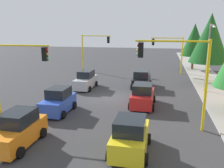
{
  "coord_description": "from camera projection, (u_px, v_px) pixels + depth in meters",
  "views": [
    {
      "loc": [
        21.23,
        4.71,
        6.51
      ],
      "look_at": [
        -0.72,
        0.04,
        1.2
      ],
      "focal_mm": 37.81,
      "sensor_mm": 36.0,
      "label": 1
    }
  ],
  "objects": [
    {
      "name": "car_black",
      "position": [
        141.0,
        80.0,
        26.38
      ],
      "size": [
        4.15,
        2.09,
        1.98
      ],
      "color": "black",
      "rests_on": "ground"
    },
    {
      "name": "sidewalk_kerb",
      "position": [
        216.0,
        90.0,
        25.28
      ],
      "size": [
        80.0,
        4.0,
        0.15
      ],
      "primitive_type": "cube",
      "color": "gray",
      "rests_on": "ground"
    },
    {
      "name": "street_lamp_curbside",
      "position": [
        209.0,
        51.0,
        23.23
      ],
      "size": [
        2.15,
        0.28,
        7.0
      ],
      "color": "slate",
      "rests_on": "ground"
    },
    {
      "name": "car_silver",
      "position": [
        86.0,
        80.0,
        26.07
      ],
      "size": [
        4.03,
        1.93,
        1.98
      ],
      "color": "#B2B5BA",
      "rests_on": "ground"
    },
    {
      "name": "tree_roadside_mid",
      "position": [
        210.0,
        38.0,
        27.01
      ],
      "size": [
        4.48,
        4.48,
        8.21
      ],
      "color": "brown",
      "rests_on": "ground"
    },
    {
      "name": "traffic_signal_near_right",
      "position": [
        17.0,
        65.0,
        17.21
      ],
      "size": [
        0.36,
        4.59,
        5.47
      ],
      "color": "yellow",
      "rests_on": "ground"
    },
    {
      "name": "ground_plane",
      "position": [
        110.0,
        98.0,
        22.66
      ],
      "size": [
        120.0,
        120.0,
        0.0
      ],
      "primitive_type": "plane",
      "color": "#353538"
    },
    {
      "name": "car_yellow",
      "position": [
        130.0,
        136.0,
        12.55
      ],
      "size": [
        3.64,
        2.08,
        1.98
      ],
      "color": "yellow",
      "rests_on": "ground"
    },
    {
      "name": "lane_arrow_near",
      "position": [
        7.0,
        156.0,
        12.31
      ],
      "size": [
        2.4,
        1.1,
        1.1
      ],
      "color": "silver",
      "rests_on": "ground"
    },
    {
      "name": "car_red",
      "position": [
        143.0,
        96.0,
        20.1
      ],
      "size": [
        3.97,
        2.1,
        1.98
      ],
      "color": "red",
      "rests_on": "ground"
    },
    {
      "name": "traffic_signal_far_right",
      "position": [
        94.0,
        46.0,
        36.23
      ],
      "size": [
        0.36,
        4.59,
        5.55
      ],
      "color": "yellow",
      "rests_on": "ground"
    },
    {
      "name": "car_orange",
      "position": [
        18.0,
        130.0,
        13.32
      ],
      "size": [
        3.89,
        2.02,
        1.98
      ],
      "color": "orange",
      "rests_on": "ground"
    },
    {
      "name": "car_blue",
      "position": [
        58.0,
        101.0,
        18.57
      ],
      "size": [
        3.65,
        2.01,
        1.98
      ],
      "color": "blue",
      "rests_on": "ground"
    },
    {
      "name": "traffic_signal_near_left",
      "position": [
        178.0,
        67.0,
        14.83
      ],
      "size": [
        0.36,
        4.59,
        5.89
      ],
      "color": "yellow",
      "rests_on": "ground"
    },
    {
      "name": "tree_roadside_far",
      "position": [
        194.0,
        40.0,
        36.77
      ],
      "size": [
        3.98,
        3.98,
        7.27
      ],
      "color": "brown",
      "rests_on": "ground"
    },
    {
      "name": "traffic_signal_far_left",
      "position": [
        169.0,
        48.0,
        33.98
      ],
      "size": [
        0.36,
        4.59,
        5.32
      ],
      "color": "yellow",
      "rests_on": "ground"
    }
  ]
}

